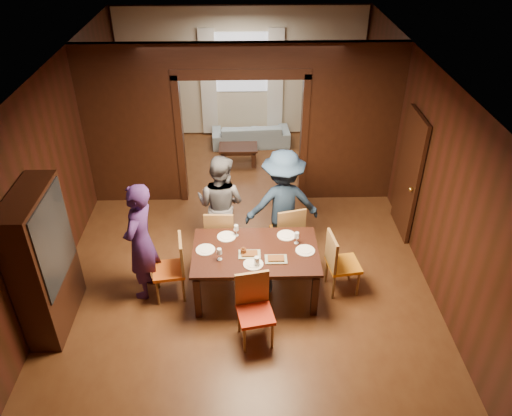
{
  "coord_description": "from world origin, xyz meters",
  "views": [
    {
      "loc": [
        0.04,
        -6.47,
        5.05
      ],
      "look_at": [
        0.2,
        -0.4,
        1.05
      ],
      "focal_mm": 35.0,
      "sensor_mm": 36.0,
      "label": 1
    }
  ],
  "objects_px": {
    "sofa": "(251,134)",
    "coffee_table": "(238,155)",
    "dining_table": "(255,272)",
    "chair_right": "(344,263)",
    "chair_near": "(255,312)",
    "chair_far_r": "(287,230)",
    "person_grey": "(221,204)",
    "chair_left": "(168,268)",
    "hutch": "(44,262)",
    "person_purple": "(141,242)",
    "chair_far_l": "(221,234)",
    "person_navy": "(283,204)"
  },
  "relations": [
    {
      "from": "sofa",
      "to": "coffee_table",
      "type": "xyz_separation_m",
      "value": [
        -0.28,
        -0.92,
        -0.05
      ]
    },
    {
      "from": "dining_table",
      "to": "chair_right",
      "type": "distance_m",
      "value": 1.27
    },
    {
      "from": "chair_right",
      "to": "chair_near",
      "type": "distance_m",
      "value": 1.59
    },
    {
      "from": "chair_far_r",
      "to": "chair_near",
      "type": "bearing_deg",
      "value": 58.87
    },
    {
      "from": "person_grey",
      "to": "chair_left",
      "type": "height_order",
      "value": "person_grey"
    },
    {
      "from": "coffee_table",
      "to": "dining_table",
      "type": "bearing_deg",
      "value": -86.19
    },
    {
      "from": "chair_right",
      "to": "hutch",
      "type": "relative_size",
      "value": 0.48
    },
    {
      "from": "chair_right",
      "to": "chair_near",
      "type": "height_order",
      "value": "same"
    },
    {
      "from": "sofa",
      "to": "dining_table",
      "type": "height_order",
      "value": "dining_table"
    },
    {
      "from": "person_purple",
      "to": "sofa",
      "type": "bearing_deg",
      "value": 176.19
    },
    {
      "from": "person_purple",
      "to": "chair_far_l",
      "type": "relative_size",
      "value": 1.84
    },
    {
      "from": "chair_right",
      "to": "chair_near",
      "type": "bearing_deg",
      "value": 118.14
    },
    {
      "from": "sofa",
      "to": "hutch",
      "type": "bearing_deg",
      "value": 59.84
    },
    {
      "from": "chair_right",
      "to": "person_purple",
      "type": "bearing_deg",
      "value": 81.35
    },
    {
      "from": "dining_table",
      "to": "sofa",
      "type": "bearing_deg",
      "value": 89.87
    },
    {
      "from": "chair_left",
      "to": "chair_near",
      "type": "xyz_separation_m",
      "value": [
        1.2,
        -0.88,
        0.0
      ]
    },
    {
      "from": "person_grey",
      "to": "coffee_table",
      "type": "height_order",
      "value": "person_grey"
    },
    {
      "from": "person_grey",
      "to": "chair_near",
      "type": "bearing_deg",
      "value": 128.4
    },
    {
      "from": "chair_far_l",
      "to": "hutch",
      "type": "distance_m",
      "value": 2.57
    },
    {
      "from": "chair_left",
      "to": "hutch",
      "type": "bearing_deg",
      "value": -81.76
    },
    {
      "from": "dining_table",
      "to": "chair_left",
      "type": "distance_m",
      "value": 1.23
    },
    {
      "from": "sofa",
      "to": "chair_right",
      "type": "distance_m",
      "value": 5.01
    },
    {
      "from": "person_navy",
      "to": "dining_table",
      "type": "bearing_deg",
      "value": 58.41
    },
    {
      "from": "person_navy",
      "to": "chair_right",
      "type": "height_order",
      "value": "person_navy"
    },
    {
      "from": "person_navy",
      "to": "person_purple",
      "type": "bearing_deg",
      "value": 17.0
    },
    {
      "from": "person_grey",
      "to": "chair_far_l",
      "type": "height_order",
      "value": "person_grey"
    },
    {
      "from": "sofa",
      "to": "chair_far_r",
      "type": "xyz_separation_m",
      "value": [
        0.5,
        -4.03,
        0.23
      ]
    },
    {
      "from": "chair_right",
      "to": "chair_far_l",
      "type": "relative_size",
      "value": 1.0
    },
    {
      "from": "chair_left",
      "to": "hutch",
      "type": "height_order",
      "value": "hutch"
    },
    {
      "from": "sofa",
      "to": "hutch",
      "type": "xyz_separation_m",
      "value": [
        -2.71,
        -5.35,
        0.75
      ]
    },
    {
      "from": "coffee_table",
      "to": "chair_right",
      "type": "height_order",
      "value": "chair_right"
    },
    {
      "from": "sofa",
      "to": "person_grey",
      "type": "bearing_deg",
      "value": 78.86
    },
    {
      "from": "coffee_table",
      "to": "chair_near",
      "type": "relative_size",
      "value": 0.82
    },
    {
      "from": "sofa",
      "to": "chair_left",
      "type": "distance_m",
      "value": 5.06
    },
    {
      "from": "chair_far_r",
      "to": "hutch",
      "type": "xyz_separation_m",
      "value": [
        -3.21,
        -1.32,
        0.52
      ]
    },
    {
      "from": "chair_left",
      "to": "chair_far_r",
      "type": "height_order",
      "value": "same"
    },
    {
      "from": "person_navy",
      "to": "coffee_table",
      "type": "distance_m",
      "value": 3.15
    },
    {
      "from": "person_purple",
      "to": "hutch",
      "type": "distance_m",
      "value": 1.25
    },
    {
      "from": "chair_far_r",
      "to": "person_purple",
      "type": "bearing_deg",
      "value": 6.41
    },
    {
      "from": "person_navy",
      "to": "sofa",
      "type": "bearing_deg",
      "value": -91.01
    },
    {
      "from": "person_navy",
      "to": "sofa",
      "type": "distance_m",
      "value": 3.98
    },
    {
      "from": "dining_table",
      "to": "chair_left",
      "type": "bearing_deg",
      "value": -179.1
    },
    {
      "from": "person_navy",
      "to": "chair_near",
      "type": "distance_m",
      "value": 1.98
    },
    {
      "from": "sofa",
      "to": "dining_table",
      "type": "relative_size",
      "value": 0.99
    },
    {
      "from": "person_grey",
      "to": "person_purple",
      "type": "bearing_deg",
      "value": 68.06
    },
    {
      "from": "dining_table",
      "to": "hutch",
      "type": "bearing_deg",
      "value": -170.26
    },
    {
      "from": "person_purple",
      "to": "chair_far_l",
      "type": "xyz_separation_m",
      "value": [
        1.06,
        0.72,
        -0.41
      ]
    },
    {
      "from": "person_grey",
      "to": "chair_far_r",
      "type": "relative_size",
      "value": 1.72
    },
    {
      "from": "dining_table",
      "to": "person_purple",
      "type": "bearing_deg",
      "value": 177.53
    },
    {
      "from": "sofa",
      "to": "chair_left",
      "type": "relative_size",
      "value": 1.79
    }
  ]
}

